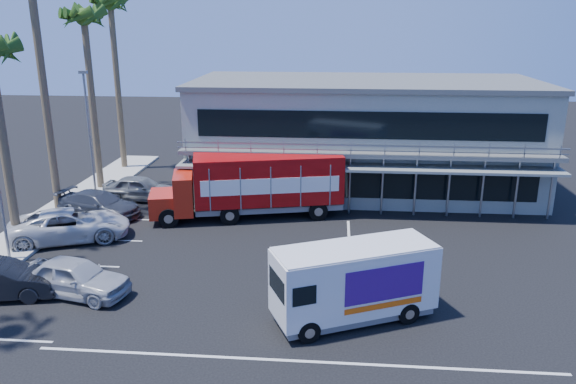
{
  "coord_description": "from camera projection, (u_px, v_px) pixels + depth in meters",
  "views": [
    {
      "loc": [
        1.16,
        -22.4,
        11.05
      ],
      "look_at": [
        -1.28,
        5.9,
        2.3
      ],
      "focal_mm": 35.0,
      "sensor_mm": 36.0,
      "label": 1
    }
  ],
  "objects": [
    {
      "name": "ground",
      "position": [
        305.0,
        282.0,
        24.67
      ],
      "size": [
        120.0,
        120.0,
        0.0
      ],
      "primitive_type": "plane",
      "color": "black",
      "rests_on": "ground"
    },
    {
      "name": "palm_f",
      "position": [
        111.0,
        13.0,
        40.15
      ],
      "size": [
        2.8,
        2.8,
        13.25
      ],
      "color": "brown",
      "rests_on": "ground"
    },
    {
      "name": "parked_car_d",
      "position": [
        99.0,
        204.0,
        32.72
      ],
      "size": [
        5.4,
        3.29,
        1.46
      ],
      "primitive_type": "imported",
      "rotation": [
        0.0,
        0.0,
        1.31
      ],
      "color": "#2F333E",
      "rests_on": "ground"
    },
    {
      "name": "parked_car_a",
      "position": [
        75.0,
        277.0,
        23.31
      ],
      "size": [
        4.98,
        2.87,
        1.59
      ],
      "primitive_type": "imported",
      "rotation": [
        0.0,
        0.0,
        1.35
      ],
      "color": "#ACAEB3",
      "rests_on": "ground"
    },
    {
      "name": "palm_e",
      "position": [
        85.0,
        27.0,
        35.15
      ],
      "size": [
        2.8,
        2.8,
        12.25
      ],
      "color": "brown",
      "rests_on": "ground"
    },
    {
      "name": "parked_car_e",
      "position": [
        140.0,
        188.0,
        35.64
      ],
      "size": [
        4.74,
        2.17,
        1.58
      ],
      "primitive_type": "imported",
      "rotation": [
        0.0,
        0.0,
        1.5
      ],
      "color": "slate",
      "rests_on": "ground"
    },
    {
      "name": "light_pole_far",
      "position": [
        89.0,
        129.0,
        34.99
      ],
      "size": [
        0.5,
        0.25,
        8.09
      ],
      "color": "gray",
      "rests_on": "ground"
    },
    {
      "name": "white_van",
      "position": [
        354.0,
        282.0,
        21.13
      ],
      "size": [
        6.47,
        4.44,
        3.0
      ],
      "rotation": [
        0.0,
        0.0,
        0.42
      ],
      "color": "silver",
      "rests_on": "ground"
    },
    {
      "name": "parked_car_c",
      "position": [
        70.0,
        225.0,
        29.15
      ],
      "size": [
        6.58,
        4.76,
        1.66
      ],
      "primitive_type": "imported",
      "rotation": [
        0.0,
        0.0,
        1.94
      ],
      "color": "silver",
      "rests_on": "ground"
    },
    {
      "name": "red_truck",
      "position": [
        255.0,
        183.0,
        32.28
      ],
      "size": [
        11.22,
        4.93,
        3.68
      ],
      "rotation": [
        0.0,
        0.0,
        0.23
      ],
      "color": "#B11D0E",
      "rests_on": "ground"
    },
    {
      "name": "building",
      "position": [
        363.0,
        135.0,
        37.57
      ],
      "size": [
        22.4,
        12.0,
        7.3
      ],
      "color": "gray",
      "rests_on": "ground"
    },
    {
      "name": "curb_strip",
      "position": [
        46.0,
        223.0,
        31.59
      ],
      "size": [
        3.0,
        32.0,
        0.16
      ],
      "primitive_type": "cube",
      "color": "#A5A399",
      "rests_on": "ground"
    }
  ]
}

